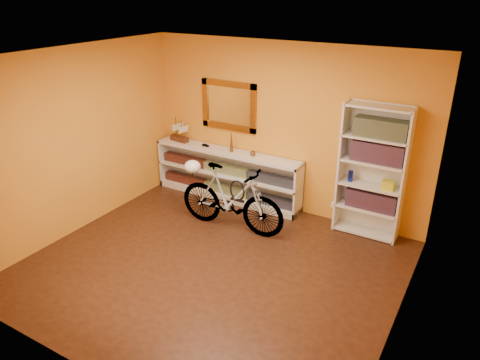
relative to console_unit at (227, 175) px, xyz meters
The scene contains 24 objects.
floor 2.07m from the console_unit, 63.56° to the right, with size 4.50×4.00×0.01m, color black.
ceiling 2.98m from the console_unit, 63.56° to the right, with size 4.50×4.00×0.01m, color silver.
back_wall 1.27m from the console_unit, 11.89° to the left, with size 4.50×0.01×2.60m, color orange.
left_wall 2.43m from the console_unit, 126.69° to the right, with size 0.01×4.00×2.60m, color orange.
right_wall 3.75m from the console_unit, 29.89° to the right, with size 0.01×4.00×2.60m, color orange.
gilt_mirror 1.14m from the console_unit, 107.56° to the left, with size 0.98×0.06×0.78m, color brown.
wall_socket 1.82m from the console_unit, ahead, with size 0.09×0.01×0.09m, color silver.
console_unit is the anchor object (origin of this frame).
cd_row_lower 0.26m from the console_unit, 90.00° to the right, with size 2.50×0.13×0.14m, color black.
cd_row_upper 0.11m from the console_unit, 90.00° to the right, with size 2.50×0.13×0.14m, color navy.
model_ship 1.15m from the console_unit, behind, with size 0.35×0.13×0.41m, color #3A1D10, non-canonical shape.
toy_car 0.59m from the console_unit, behind, with size 0.00×0.00×0.00m, color black.
bronze_ornament 0.61m from the console_unit, ahead, with size 0.06×0.06×0.36m, color brown.
decorative_orb 0.67m from the console_unit, ahead, with size 0.09×0.09×0.09m, color brown.
bookcase 2.39m from the console_unit, ahead, with size 0.90×0.30×1.90m, color silver, non-canonical shape.
book_row_a 2.39m from the console_unit, ahead, with size 0.70×0.22×0.26m, color maroon.
book_row_b 2.52m from the console_unit, ahead, with size 0.70×0.22×0.28m, color maroon.
book_row_c 2.65m from the console_unit, ahead, with size 0.70×0.22×0.25m, color #174551.
travel_mug 2.09m from the console_unit, ahead, with size 0.07×0.07×0.16m, color navy.
red_tin 2.42m from the console_unit, ahead, with size 0.14×0.14×0.18m, color maroon.
yellow_bag 2.61m from the console_unit, ahead, with size 0.17×0.11×0.13m, color gold.
bicycle 1.04m from the console_unit, 54.79° to the right, with size 1.68×0.44×0.99m, color silver.
helmet 0.99m from the console_unit, 92.72° to the right, with size 0.25×0.23×0.18m, color white.
u_lock 1.12m from the console_unit, 50.42° to the right, with size 0.24×0.24×0.03m, color black.
Camera 1 is at (2.76, -4.00, 3.33)m, focal length 33.74 mm.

